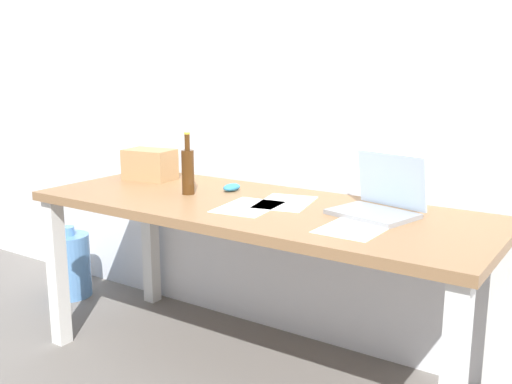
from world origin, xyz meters
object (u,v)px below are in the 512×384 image
Objects in this scene: laptop_right at (379,202)px; beer_bottle at (188,170)px; desk at (256,225)px; cardboard_box at (150,165)px; computer_mouse at (232,187)px; water_cooler_jug at (69,265)px.

beer_bottle reaches higher than laptop_right.
beer_bottle is at bearing -171.45° from laptop_right.
cardboard_box is (-0.74, 0.14, 0.17)m from desk.
beer_bottle is at bearing -177.82° from desk.
desk is 7.11× the size of beer_bottle.
water_cooler_jug is at bearing -175.60° from computer_mouse.
desk is 19.77× the size of computer_mouse.
desk is 4.73× the size of water_cooler_jug.
computer_mouse is at bearing 53.26° from beer_bottle.
desk is 0.41m from beer_bottle.
cardboard_box is (-0.39, 0.16, -0.03)m from beer_bottle.
desk is 1.46m from water_cooler_jug.
computer_mouse reaches higher than desk.
beer_bottle is (-0.36, -0.01, 0.20)m from desk.
beer_bottle reaches higher than cardboard_box.
beer_bottle is (-0.85, -0.13, 0.06)m from laptop_right.
computer_mouse is at bearing 177.29° from laptop_right.
computer_mouse is 0.51m from cardboard_box.
cardboard_box reaches higher than computer_mouse.
desk is 5.57× the size of laptop_right.
desk is 0.78m from cardboard_box.
computer_mouse is 1.29m from water_cooler_jug.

